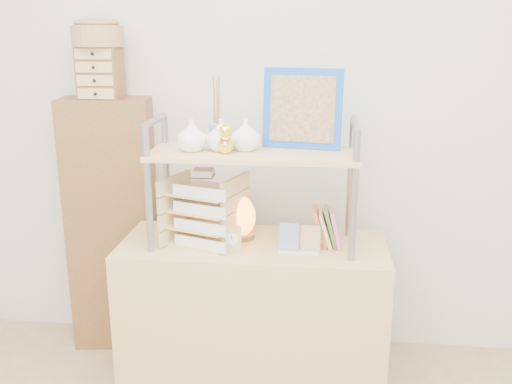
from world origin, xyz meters
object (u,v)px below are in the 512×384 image
Objects in this scene: salt_lamp at (242,218)px; cabinet at (113,225)px; desk at (253,318)px; letter_tray at (205,213)px.

cabinet is at bearing 156.93° from salt_lamp.
cabinet is at bearing 155.09° from desk.
desk is at bearing -43.90° from salt_lamp.
salt_lamp reaches higher than desk.
letter_tray is at bearing -157.97° from salt_lamp.
salt_lamp is (0.16, 0.07, -0.04)m from letter_tray.
letter_tray is at bearing -40.99° from cabinet.
desk is 0.56m from letter_tray.
letter_tray is (0.58, -0.38, 0.21)m from cabinet.
salt_lamp is (0.74, -0.32, 0.18)m from cabinet.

